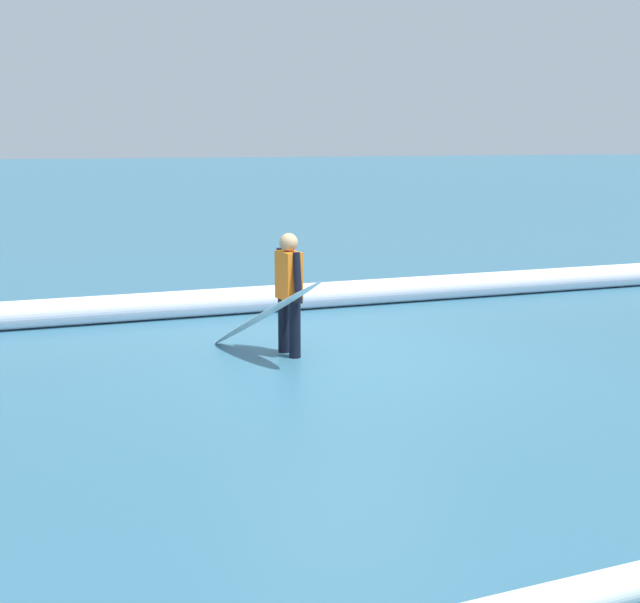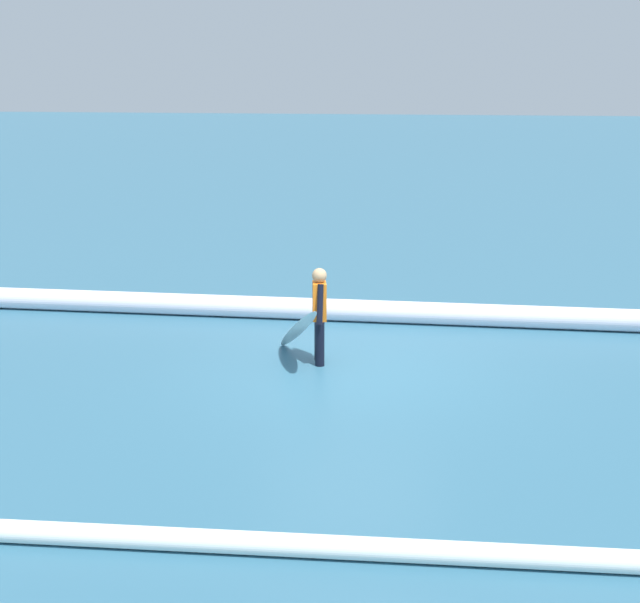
{
  "view_description": "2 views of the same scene",
  "coord_description": "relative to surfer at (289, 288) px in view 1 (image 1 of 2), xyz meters",
  "views": [
    {
      "loc": [
        3.14,
        8.96,
        2.58
      ],
      "look_at": [
        0.59,
        0.94,
        0.9
      ],
      "focal_mm": 46.68,
      "sensor_mm": 36.0,
      "label": 1
    },
    {
      "loc": [
        -1.73,
        12.81,
        4.24
      ],
      "look_at": [
        0.43,
        0.4,
        1.14
      ],
      "focal_mm": 51.84,
      "sensor_mm": 36.0,
      "label": 2
    }
  ],
  "objects": [
    {
      "name": "surfer",
      "position": [
        0.0,
        0.0,
        0.0
      ],
      "size": [
        0.27,
        0.57,
        1.46
      ],
      "rotation": [
        0.0,
        0.0,
        4.93
      ],
      "color": "black",
      "rests_on": "ground_plane"
    },
    {
      "name": "wave_crest_midground",
      "position": [
        -0.08,
        5.78,
        -0.71
      ],
      "size": [
        18.55,
        1.57,
        0.21
      ],
      "primitive_type": "cylinder",
      "rotation": [
        0.0,
        1.57,
        0.07
      ],
      "color": "white",
      "rests_on": "ground_plane"
    },
    {
      "name": "surfboard",
      "position": [
        0.32,
        0.07,
        -0.29
      ],
      "size": [
        1.08,
        1.89,
        1.08
      ],
      "color": "white",
      "rests_on": "ground_plane"
    },
    {
      "name": "ground_plane",
      "position": [
        -0.57,
        0.34,
        -0.82
      ],
      "size": [
        182.12,
        182.12,
        0.0
      ],
      "primitive_type": "plane",
      "color": "#336680"
    },
    {
      "name": "wave_crest_foreground",
      "position": [
        -0.22,
        -2.5,
        -0.62
      ],
      "size": [
        19.26,
        0.91,
        0.39
      ],
      "primitive_type": "cylinder",
      "rotation": [
        0.0,
        1.57,
        0.03
      ],
      "color": "white",
      "rests_on": "ground_plane"
    }
  ]
}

